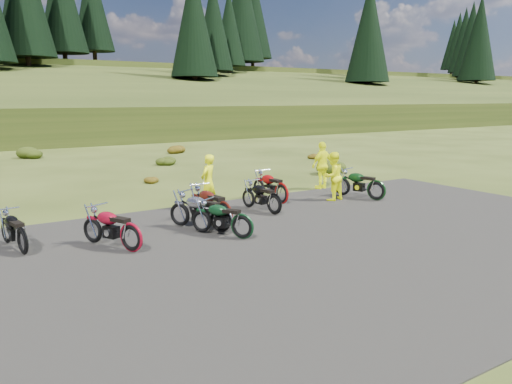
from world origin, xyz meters
TOP-DOWN VIEW (x-y plane):
  - ground at (0.00, 0.00)m, footprint 300.00×300.00m
  - gravel_pad at (0.00, -2.00)m, footprint 20.00×12.00m
  - hill_slope at (0.00, 50.00)m, footprint 300.00×45.97m
  - conifer_25 at (15.00, 74.00)m, footprint 6.60×6.60m
  - conifer_26 at (21.00, 49.00)m, footprint 6.16×6.16m
  - conifer_27 at (27.00, 55.00)m, footprint 5.72×5.72m
  - conifer_28 at (33.00, 61.00)m, footprint 5.28×5.28m
  - conifer_29 at (39.00, 67.00)m, footprint 7.92×7.92m
  - conifer_30 at (45.00, 73.00)m, footprint 7.48×7.48m
  - conifer_31 at (51.00, 48.00)m, footprint 7.04×7.04m
  - conifer_32 at (57.00, 54.00)m, footprint 6.60×6.60m
  - conifer_33 at (63.00, 60.00)m, footprint 6.16×6.16m
  - conifer_34 at (69.00, 66.00)m, footprint 5.72×5.72m
  - conifer_35 at (75.00, 72.00)m, footprint 5.28×5.28m
  - conifer_36 at (81.00, 78.00)m, footprint 7.92×7.92m
  - conifer_37 at (87.00, 53.00)m, footprint 7.48×7.48m
  - conifer_38 at (93.00, 59.00)m, footprint 7.04×7.04m
  - conifer_39 at (99.00, 65.00)m, footprint 6.60×6.60m
  - conifer_40 at (105.00, 71.00)m, footprint 6.16×6.16m
  - conifer_41 at (111.00, 77.00)m, footprint 5.72×5.72m
  - shrub_3 at (-3.30, 21.90)m, footprint 1.56×1.56m
  - shrub_4 at (-0.40, 9.20)m, footprint 0.77×0.77m
  - shrub_5 at (2.50, 14.50)m, footprint 1.03×1.03m
  - shrub_6 at (5.40, 19.80)m, footprint 1.30×1.30m
  - shrub_7 at (8.30, 7.10)m, footprint 1.56×1.56m
  - shrub_8 at (11.20, 12.40)m, footprint 0.77×0.77m
  - motorcycle_0 at (-6.64, 1.04)m, footprint 0.94×1.95m
  - motorcycle_1 at (-4.39, -0.15)m, footprint 1.51×2.15m
  - motorcycle_2 at (-1.54, -0.62)m, footprint 1.52×2.00m
  - motorcycle_3 at (-1.74, 0.18)m, footprint 1.63×2.24m
  - motorcycle_4 at (-1.40, 0.62)m, footprint 1.01×2.29m
  - motorcycle_5 at (0.78, 1.25)m, footprint 0.91×2.01m
  - motorcycle_6 at (1.93, 2.47)m, footprint 0.78×2.12m
  - motorcycle_7 at (5.17, 1.08)m, footprint 1.32×2.22m
  - person_middle at (-0.61, 3.15)m, footprint 0.80×0.74m
  - person_right_a at (3.86, 1.99)m, footprint 0.93×0.76m
  - person_right_b at (5.08, 4.04)m, footprint 1.18×0.61m

SIDE VIEW (x-z plane):
  - ground at x=0.00m, z-range 0.00..0.00m
  - gravel_pad at x=0.00m, z-range -0.02..0.02m
  - hill_slope at x=0.00m, z-range -4.69..4.69m
  - motorcycle_0 at x=-6.64m, z-range -0.49..0.49m
  - motorcycle_1 at x=-4.39m, z-range -0.54..0.54m
  - motorcycle_2 at x=-1.54m, z-range -0.51..0.51m
  - motorcycle_3 at x=-1.74m, z-range -0.56..0.56m
  - motorcycle_4 at x=-1.40m, z-range -0.58..0.58m
  - motorcycle_5 at x=0.78m, z-range -0.51..0.51m
  - motorcycle_6 at x=1.93m, z-range -0.55..0.55m
  - motorcycle_7 at x=5.17m, z-range -0.55..0.55m
  - shrub_4 at x=-0.40m, z-range 0.00..0.45m
  - shrub_8 at x=11.20m, z-range 0.00..0.45m
  - shrub_5 at x=2.50m, z-range 0.00..0.61m
  - shrub_6 at x=5.40m, z-range 0.00..0.77m
  - shrub_3 at x=-3.30m, z-range 0.00..0.92m
  - shrub_7 at x=8.30m, z-range 0.00..0.92m
  - person_right_a at x=3.86m, z-range 0.00..1.76m
  - person_middle at x=-0.61m, z-range 0.00..1.83m
  - person_right_b at x=5.08m, z-range 0.00..1.93m
  - conifer_26 at x=21.00m, z-range 5.37..21.37m
  - conifer_27 at x=27.00m, z-range 6.56..21.56m
  - conifer_31 at x=51.00m, z-range 5.18..23.18m
  - conifer_28 at x=33.00m, z-range 7.76..21.76m
  - conifer_32 at x=57.00m, z-range 6.37..23.37m
  - conifer_33 at x=63.00m, z-range 7.56..23.56m
  - conifer_37 at x=87.00m, z-range 6.17..25.17m
  - conifer_34 at x=69.00m, z-range 8.76..23.76m
  - conifer_38 at x=93.00m, z-range 7.37..25.37m
  - conifer_35 at x=75.00m, z-range 9.95..23.95m
  - conifer_39 at x=99.00m, z-range 8.56..25.56m
  - conifer_41 at x=111.00m, z-range 10.15..25.15m
  - conifer_40 at x=105.00m, z-range 9.76..25.76m
  - conifer_25 at x=15.00m, z-range 10.16..27.16m
  - conifer_29 at x=39.00m, z-range 8.97..28.97m
  - conifer_30 at x=45.00m, z-range 10.16..29.16m
  - conifer_36 at x=81.00m, z-range 10.16..30.16m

